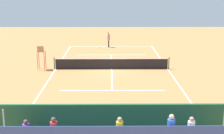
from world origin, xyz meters
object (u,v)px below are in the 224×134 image
Objects in this scene: tennis_ball_near at (129,48)px; tennis_racket at (103,48)px; tennis_player at (109,39)px; courtside_bench at (150,127)px; tennis_ball_far at (125,50)px; tennis_net at (112,64)px; umpire_chair at (41,55)px.

tennis_racket is at bearing -1.77° from tennis_ball_near.
courtside_bench is at bearing 94.97° from tennis_player.
tennis_player is at bearing -140.88° from tennis_racket.
tennis_racket is 3.06m from tennis_ball_far.
tennis_net is 4.81× the size of umpire_chair.
courtside_bench is at bearing 121.23° from umpire_chair.
tennis_player is (2.07, -23.82, 0.46)m from courtside_bench.
tennis_ball_near is (-2.16, -9.86, -0.47)m from tennis_net.
tennis_net is at bearing 77.65° from tennis_ball_near.
tennis_player is 3.04m from tennis_ball_far.
tennis_player is 3.29× the size of tennis_racket.
tennis_player is 2.72m from tennis_ball_near.
umpire_chair is at bearing 60.97° from tennis_player.
umpire_chair reaches higher than tennis_player.
tennis_player is 29.18× the size of tennis_ball_near.
tennis_player reaches higher than tennis_ball_near.
tennis_net is at bearing 79.10° from tennis_ball_far.
tennis_net is 10.02m from tennis_racket.
tennis_player reaches higher than tennis_ball_far.
tennis_player reaches higher than tennis_racket.
courtside_bench is (-1.78, 13.27, 0.06)m from tennis_net.
tennis_net reaches higher than tennis_racket.
tennis_player is (0.29, -10.55, 0.51)m from tennis_net.
umpire_chair is at bearing -58.77° from courtside_bench.
tennis_net is at bearing -179.03° from umpire_chair.
umpire_chair is 15.42m from courtside_bench.
tennis_ball_far reaches higher than tennis_racket.
tennis_ball_far is at bearing 131.45° from tennis_player.
umpire_chair is 12.19m from tennis_player.
courtside_bench is 3.07× the size of tennis_racket.
tennis_ball_far is at bearing 149.28° from tennis_racket.
tennis_net is 156.06× the size of tennis_ball_near.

